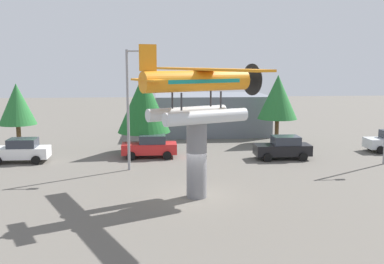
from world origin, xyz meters
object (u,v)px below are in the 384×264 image
(floatplane_monument, at_px, (199,90))
(tree_center_back, at_px, (278,97))
(car_far_black, at_px, (283,148))
(storefront_building, at_px, (210,114))
(tree_west, at_px, (17,104))
(display_pedestal, at_px, (197,160))
(car_near_white, at_px, (21,150))
(tree_east, at_px, (144,103))
(car_mid_red, at_px, (150,146))
(streetlight_primary, at_px, (131,101))

(floatplane_monument, relative_size, tree_center_back, 1.60)
(car_far_black, height_order, storefront_building, storefront_building)
(tree_west, bearing_deg, storefront_building, 27.49)
(display_pedestal, bearing_deg, storefront_building, 81.00)
(car_near_white, bearing_deg, car_far_black, 178.46)
(car_near_white, height_order, tree_west, tree_west)
(floatplane_monument, distance_m, car_far_black, 12.67)
(storefront_building, bearing_deg, car_far_black, -72.85)
(car_far_black, relative_size, storefront_building, 0.37)
(tree_west, bearing_deg, tree_center_back, 5.73)
(car_far_black, height_order, tree_east, tree_east)
(display_pedestal, bearing_deg, car_far_black, 50.62)
(floatplane_monument, distance_m, car_mid_red, 11.86)
(car_near_white, relative_size, tree_center_back, 0.68)
(car_near_white, distance_m, tree_east, 9.96)
(tree_west, bearing_deg, floatplane_monument, -44.66)
(floatplane_monument, relative_size, car_mid_red, 2.35)
(floatplane_monument, bearing_deg, storefront_building, 55.87)
(car_mid_red, bearing_deg, storefront_building, -117.92)
(tree_center_back, bearing_deg, car_far_black, -101.14)
(display_pedestal, bearing_deg, car_mid_red, 104.06)
(car_far_black, xyz_separation_m, tree_center_back, (1.26, 6.39, 3.32))
(tree_west, relative_size, tree_center_back, 0.91)
(tree_center_back, bearing_deg, car_near_white, -164.28)
(car_far_black, bearing_deg, storefront_building, -72.85)
(streetlight_primary, bearing_deg, floatplane_monument, -58.82)
(car_near_white, xyz_separation_m, storefront_building, (15.59, 12.37, 1.12))
(car_near_white, height_order, car_far_black, same)
(car_near_white, bearing_deg, tree_east, -162.23)
(floatplane_monument, distance_m, tree_east, 12.99)
(car_mid_red, relative_size, tree_east, 0.66)
(tree_east, bearing_deg, car_far_black, -17.88)
(storefront_building, distance_m, tree_west, 18.98)
(car_mid_red, height_order, tree_east, tree_east)
(tree_center_back, bearing_deg, display_pedestal, -119.39)
(car_mid_red, xyz_separation_m, tree_east, (-0.48, 2.04, 3.15))
(display_pedestal, distance_m, tree_center_back, 17.90)
(display_pedestal, distance_m, car_near_white, 15.52)
(tree_east, bearing_deg, car_near_white, -162.23)
(tree_east, bearing_deg, floatplane_monument, -75.48)
(display_pedestal, xyz_separation_m, tree_west, (-13.27, 13.28, 1.84))
(tree_center_back, bearing_deg, streetlight_primary, -144.62)
(car_mid_red, distance_m, tree_center_back, 12.85)
(display_pedestal, bearing_deg, car_near_white, 141.52)
(display_pedestal, relative_size, tree_west, 0.74)
(floatplane_monument, relative_size, car_far_black, 2.35)
(display_pedestal, height_order, car_far_black, display_pedestal)
(car_far_black, bearing_deg, streetlight_primary, 12.59)
(streetlight_primary, xyz_separation_m, storefront_building, (7.31, 15.43, -2.71))
(tree_west, bearing_deg, car_near_white, -72.43)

